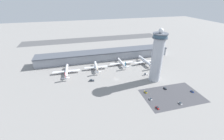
{
  "coord_description": "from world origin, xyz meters",
  "views": [
    {
      "loc": [
        -48.57,
        -160.7,
        99.51
      ],
      "look_at": [
        -2.1,
        14.27,
        6.78
      ],
      "focal_mm": 24.0,
      "sensor_mm": 36.0,
      "label": 1
    }
  ],
  "objects": [
    {
      "name": "car_navy_sedan",
      "position": [
        23.75,
        -36.54,
        0.56
      ],
      "size": [
        1.87,
        4.3,
        1.46
      ],
      "color": "black",
      "rests_on": "ground"
    },
    {
      "name": "control_tower",
      "position": [
        46.51,
        -13.75,
        31.96
      ],
      "size": [
        17.37,
        17.37,
        65.91
      ],
      "color": "#ADB2BC",
      "rests_on": "ground"
    },
    {
      "name": "airplane_gate_alpha",
      "position": [
        -62.52,
        32.76,
        3.74
      ],
      "size": [
        37.38,
        41.61,
        11.5
      ],
      "color": "silver",
      "rests_on": "ground"
    },
    {
      "name": "terminal_building",
      "position": [
        0.0,
        70.0,
        7.38
      ],
      "size": [
        218.65,
        25.0,
        14.56
      ],
      "color": "#9399A3",
      "rests_on": "ground"
    },
    {
      "name": "car_red_hatchback",
      "position": [
        48.83,
        -63.23,
        0.6
      ],
      "size": [
        1.9,
        4.29,
        1.55
      ],
      "color": "black",
      "rests_on": "ground"
    },
    {
      "name": "ground_plane",
      "position": [
        0.0,
        0.0,
        0.0
      ],
      "size": [
        1000.0,
        1000.0,
        0.0
      ],
      "primitive_type": "plane",
      "color": "gray"
    },
    {
      "name": "airplane_gate_charlie",
      "position": [
        20.08,
        39.45,
        3.85
      ],
      "size": [
        37.29,
        33.57,
        11.8
      ],
      "color": "white",
      "rests_on": "ground"
    },
    {
      "name": "runway_strip",
      "position": [
        0.0,
        197.86,
        0.0
      ],
      "size": [
        327.97,
        44.0,
        0.01
      ],
      "primitive_type": "cube",
      "color": "#515154",
      "rests_on": "ground"
    },
    {
      "name": "car_blue_compact",
      "position": [
        75.25,
        -48.92,
        0.55
      ],
      "size": [
        2.02,
        4.15,
        1.43
      ],
      "color": "black",
      "rests_on": "ground"
    },
    {
      "name": "car_silver_sedan",
      "position": [
        48.94,
        -35.69,
        0.54
      ],
      "size": [
        1.87,
        4.8,
        1.4
      ],
      "color": "black",
      "rests_on": "ground"
    },
    {
      "name": "service_truck_catering",
      "position": [
        41.55,
        0.57,
        0.88
      ],
      "size": [
        6.78,
        2.7,
        2.54
      ],
      "color": "black",
      "rests_on": "ground"
    },
    {
      "name": "parking_lot_surface",
      "position": [
        49.08,
        -49.42,
        0.0
      ],
      "size": [
        64.0,
        40.0,
        0.01
      ],
      "primitive_type": "cube",
      "color": "#424247",
      "rests_on": "ground"
    },
    {
      "name": "airplane_gate_bravo",
      "position": [
        -20.54,
        34.66,
        4.18
      ],
      "size": [
        33.87,
        34.22,
        11.97
      ],
      "color": "silver",
      "rests_on": "ground"
    },
    {
      "name": "car_maroon_suv",
      "position": [
        23.14,
        -49.35,
        0.61
      ],
      "size": [
        1.92,
        4.42,
        1.58
      ],
      "color": "black",
      "rests_on": "ground"
    },
    {
      "name": "airplane_gate_delta",
      "position": [
        57.87,
        34.11,
        4.34
      ],
      "size": [
        38.53,
        41.68,
        14.03
      ],
      "color": "silver",
      "rests_on": "ground"
    },
    {
      "name": "service_truck_fuel",
      "position": [
        -31.7,
        3.76,
        0.9
      ],
      "size": [
        6.67,
        3.44,
        2.59
      ],
      "color": "black",
      "rests_on": "ground"
    },
    {
      "name": "car_black_suv",
      "position": [
        23.05,
        -63.31,
        0.62
      ],
      "size": [
        1.78,
        4.54,
        1.59
      ],
      "color": "black",
      "rests_on": "ground"
    }
  ]
}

